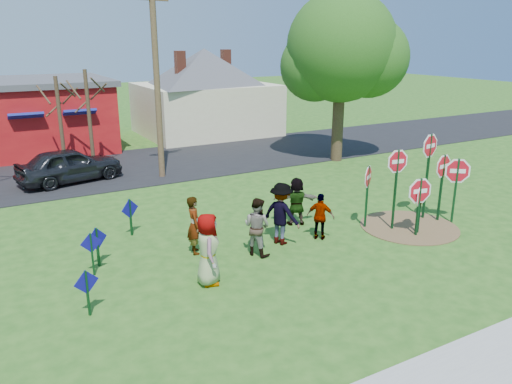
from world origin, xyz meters
TOP-DOWN VIEW (x-y plane):
  - ground at (0.00, 0.00)m, footprint 120.00×120.00m
  - sidewalk at (0.00, -7.20)m, footprint 22.00×1.80m
  - road at (0.00, 11.50)m, footprint 120.00×7.50m
  - dirt_patch at (4.50, -1.00)m, footprint 3.20×3.20m
  - red_building at (-5.50, 17.99)m, footprint 9.40×7.69m
  - cream_house at (5.50, 18.00)m, footprint 9.40×9.40m
  - stop_sign_a at (4.13, -1.64)m, footprint 1.09×0.23m
  - stop_sign_b at (3.86, -0.86)m, footprint 1.02×0.14m
  - stop_sign_c at (5.54, -0.61)m, footprint 1.08×0.21m
  - stop_sign_d at (5.81, -1.02)m, footprint 1.06×0.17m
  - stop_sign_e at (4.34, -1.51)m, footprint 1.05×0.61m
  - stop_sign_f at (6.09, -1.38)m, footprint 0.92×0.69m
  - stop_sign_g at (3.20, -0.30)m, footprint 0.83×0.56m
  - blue_diamond_a at (-5.94, -1.49)m, footprint 0.57×0.16m
  - blue_diamond_b at (-5.41, 0.52)m, footprint 0.56×0.06m
  - blue_diamond_c at (-5.17, 1.03)m, footprint 0.61×0.30m
  - blue_diamond_d at (-3.76, 2.79)m, footprint 0.60×0.29m
  - person_a at (-2.94, -1.39)m, footprint 0.86×1.06m
  - person_b at (-2.51, 0.57)m, footprint 0.54×0.70m
  - person_c at (-0.98, -0.42)m, footprint 0.96×1.04m
  - person_d at (0.06, -0.07)m, footprint 1.16×1.42m
  - person_e at (1.29, -0.38)m, footprint 0.85×0.88m
  - person_f at (1.37, 1.08)m, footprint 1.58×1.04m
  - suv at (-4.36, 10.08)m, footprint 4.66×2.68m
  - utility_pole at (-0.61, 9.03)m, footprint 2.06×0.63m
  - leafy_tree at (8.42, 7.79)m, footprint 5.82×5.31m
  - bare_tree_east at (-2.96, 12.19)m, footprint 1.80×1.80m
  - bare_tree_extra at (-4.19, 12.68)m, footprint 1.80×1.80m

SIDE VIEW (x-z plane):
  - ground at x=0.00m, z-range 0.00..0.00m
  - dirt_patch at x=4.50m, z-range 0.00..0.03m
  - road at x=0.00m, z-range 0.00..0.04m
  - sidewalk at x=0.00m, z-range 0.00..0.08m
  - blue_diamond_c at x=-5.17m, z-range 0.12..1.25m
  - blue_diamond_a at x=-5.94m, z-range 0.13..1.26m
  - person_e at x=1.29m, z-range 0.00..1.48m
  - blue_diamond_b at x=-5.41m, z-range 0.15..1.35m
  - blue_diamond_d at x=-3.76m, z-range 0.14..1.36m
  - suv at x=-4.36m, z-range 0.04..1.53m
  - person_f at x=1.37m, z-range 0.00..1.63m
  - person_c at x=-0.98m, z-range 0.00..1.72m
  - person_b at x=-2.51m, z-range 0.00..1.72m
  - person_a at x=-2.94m, z-range 0.00..1.89m
  - person_d at x=0.06m, z-range 0.00..1.92m
  - stop_sign_e at x=4.34m, z-range 0.26..2.16m
  - stop_sign_a at x=4.13m, z-range 0.34..2.38m
  - stop_sign_g at x=3.20m, z-range 0.43..2.67m
  - stop_sign_f at x=6.09m, z-range 0.48..2.86m
  - stop_sign_d at x=5.81m, z-range 0.52..3.00m
  - red_building at x=-5.50m, z-range 0.02..3.92m
  - stop_sign_b at x=3.86m, z-range 0.64..3.45m
  - stop_sign_c at x=5.54m, z-range 0.65..3.77m
  - bare_tree_extra at x=-4.19m, z-range 0.64..5.01m
  - cream_house at x=5.50m, z-range -0.33..6.17m
  - bare_tree_east at x=-2.96m, z-range 0.69..5.35m
  - utility_pole at x=-0.61m, z-range 0.23..8.80m
  - leafy_tree at x=8.42m, z-range 1.19..9.46m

